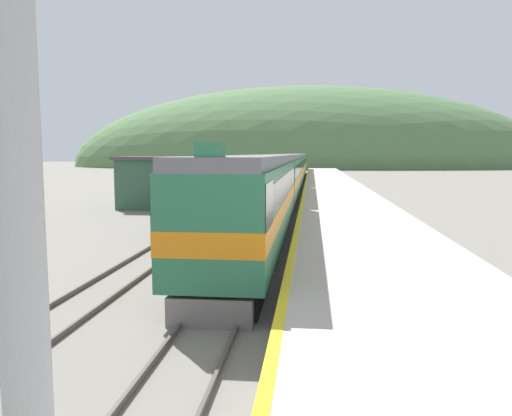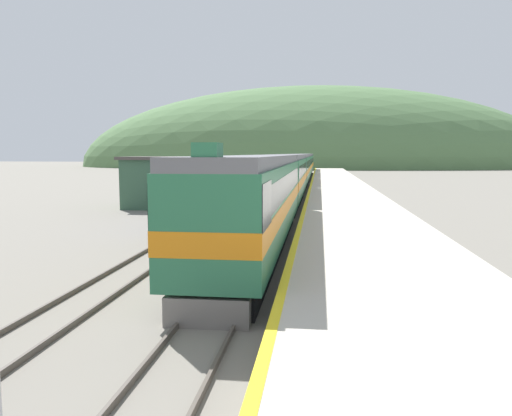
# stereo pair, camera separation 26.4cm
# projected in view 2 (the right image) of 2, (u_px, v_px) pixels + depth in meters

# --- Properties ---
(track_main) EXTENTS (1.52, 180.00, 0.16)m
(track_main) POSITION_uv_depth(u_px,v_px,m) (298.00, 185.00, 66.83)
(track_main) COLOR #4C443D
(track_main) RESTS_ON ground
(track_siding) EXTENTS (1.52, 180.00, 0.16)m
(track_siding) POSITION_uv_depth(u_px,v_px,m) (268.00, 185.00, 67.35)
(track_siding) COLOR #4C443D
(track_siding) RESTS_ON ground
(platform) EXTENTS (6.40, 140.00, 0.91)m
(platform) POSITION_uv_depth(u_px,v_px,m) (343.00, 196.00, 46.45)
(platform) COLOR #BCB5A5
(platform) RESTS_ON ground
(distant_hills) EXTENTS (152.71, 68.72, 51.13)m
(distant_hills) POSITION_uv_depth(u_px,v_px,m) (311.00, 167.00, 161.64)
(distant_hills) COLOR #517547
(distant_hills) RESTS_ON ground
(station_shed) EXTENTS (6.37, 5.58, 4.11)m
(station_shed) POSITION_uv_depth(u_px,v_px,m) (166.00, 182.00, 40.42)
(station_shed) COLOR #385B42
(station_shed) RESTS_ON ground
(express_train_lead_car) EXTENTS (2.87, 20.11, 4.64)m
(express_train_lead_car) POSITION_uv_depth(u_px,v_px,m) (255.00, 200.00, 21.84)
(express_train_lead_car) COLOR black
(express_train_lead_car) RESTS_ON ground
(carriage_second) EXTENTS (2.86, 19.26, 4.28)m
(carriage_second) POSITION_uv_depth(u_px,v_px,m) (286.00, 177.00, 42.35)
(carriage_second) COLOR black
(carriage_second) RESTS_ON ground
(carriage_third) EXTENTS (2.86, 19.26, 4.28)m
(carriage_third) POSITION_uv_depth(u_px,v_px,m) (297.00, 170.00, 62.21)
(carriage_third) COLOR black
(carriage_third) RESTS_ON ground
(carriage_fourth) EXTENTS (2.86, 19.26, 4.28)m
(carriage_fourth) POSITION_uv_depth(u_px,v_px,m) (303.00, 166.00, 82.07)
(carriage_fourth) COLOR black
(carriage_fourth) RESTS_ON ground
(carriage_fifth) EXTENTS (2.86, 19.26, 4.28)m
(carriage_fifth) POSITION_uv_depth(u_px,v_px,m) (306.00, 163.00, 101.94)
(carriage_fifth) COLOR black
(carriage_fifth) RESTS_ON ground
(siding_train) EXTENTS (2.90, 29.16, 3.74)m
(siding_train) POSITION_uv_depth(u_px,v_px,m) (233.00, 184.00, 39.96)
(siding_train) COLOR black
(siding_train) RESTS_ON ground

